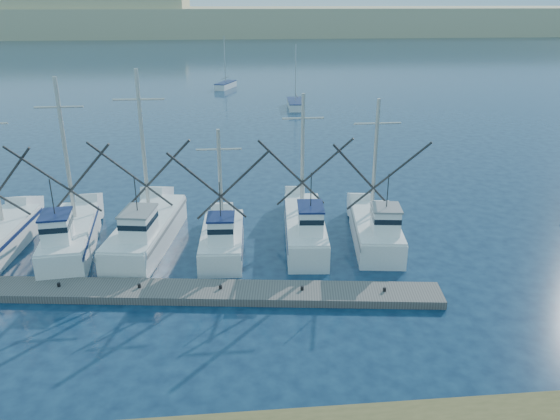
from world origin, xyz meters
name	(u,v)px	position (x,y,z in m)	size (l,w,h in m)	color
ground	(370,351)	(0.00, 0.00, 0.00)	(500.00, 500.00, 0.00)	#0B1B32
floating_dock	(140,291)	(-10.17, 5.57, 0.20)	(29.58, 1.97, 0.39)	#635E59
dune_ridge	(239,21)	(0.00, 210.00, 5.00)	(360.00, 60.00, 10.00)	tan
trawler_fleet	(143,236)	(-10.61, 10.51, 0.98)	(29.28, 9.27, 10.05)	white
sailboat_near	(295,104)	(3.38, 53.25, 0.49)	(2.21, 6.08, 8.10)	white
sailboat_far	(226,85)	(-5.80, 70.89, 0.50)	(3.60, 5.66, 8.10)	white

